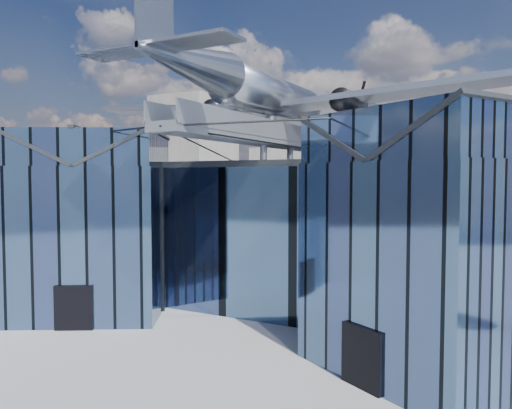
% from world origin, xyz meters
% --- Properties ---
extents(ground_plane, '(120.00, 120.00, 0.00)m').
position_xyz_m(ground_plane, '(0.00, 0.00, 0.00)').
color(ground_plane, '#939397').
extents(museum, '(32.88, 24.50, 17.60)m').
position_xyz_m(museum, '(0.00, 5.82, 5.54)').
color(museum, '#3F5881').
rests_on(museum, ground).
extents(bg_towers, '(77.00, 24.50, 26.00)m').
position_xyz_m(bg_towers, '(1.45, 50.49, 10.01)').
color(bg_towers, slate).
rests_on(bg_towers, ground).
extents(tree_plaza_w, '(3.91, 3.91, 5.78)m').
position_xyz_m(tree_plaza_w, '(-17.12, 0.63, 3.91)').
color(tree_plaza_w, '#382016').
rests_on(tree_plaza_w, ground).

